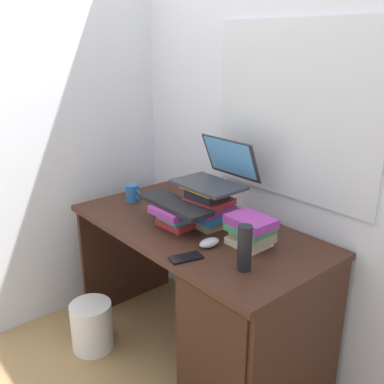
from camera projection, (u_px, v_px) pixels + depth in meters
name	position (u px, v px, depth m)	size (l,w,h in m)	color
ground_plane	(195.00, 349.00, 2.37)	(6.00, 6.00, 0.00)	#9E7A4C
wall_back	(254.00, 100.00, 2.17)	(6.00, 0.06, 2.60)	silver
wall_left	(100.00, 91.00, 2.55)	(0.05, 6.00, 2.60)	silver
desk	(239.00, 316.00, 1.98)	(1.32, 0.67, 0.72)	#381E14
book_stack_tall	(207.00, 206.00, 2.13)	(0.24, 0.21, 0.19)	gray
book_stack_keyboard_riser	(176.00, 216.00, 2.10)	(0.20, 0.18, 0.11)	#B22D33
book_stack_side	(251.00, 230.00, 1.90)	(0.20, 0.16, 0.14)	beige
laptop	(217.00, 173.00, 2.12)	(0.34, 0.30, 0.21)	#2D2D33
keyboard	(175.00, 204.00, 2.08)	(0.42, 0.14, 0.02)	black
computer_mouse	(209.00, 243.00, 1.91)	(0.06, 0.10, 0.04)	#A5A8AD
mug	(133.00, 193.00, 2.44)	(0.11, 0.08, 0.10)	#265999
water_bottle	(245.00, 248.00, 1.70)	(0.06, 0.06, 0.19)	black
cell_phone	(186.00, 258.00, 1.81)	(0.07, 0.14, 0.01)	black
wastebasket	(92.00, 326.00, 2.34)	(0.22, 0.22, 0.27)	silver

